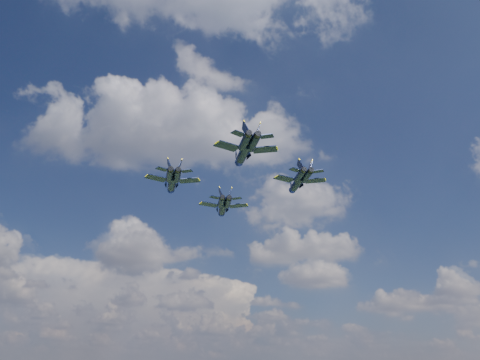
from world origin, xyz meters
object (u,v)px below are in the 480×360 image
(jet_right, at_px, (297,183))
(jet_slot, at_px, (243,153))
(jet_left, at_px, (172,183))
(jet_lead, at_px, (223,208))

(jet_right, xyz_separation_m, jet_slot, (-12.90, -18.18, -0.90))
(jet_left, height_order, jet_right, jet_right)
(jet_left, relative_size, jet_slot, 0.95)
(jet_left, bearing_deg, jet_lead, 45.40)
(jet_right, height_order, jet_slot, jet_right)
(jet_lead, xyz_separation_m, jet_slot, (4.77, -29.70, 1.34))
(jet_left, bearing_deg, jet_right, -1.24)
(jet_right, distance_m, jet_slot, 22.31)
(jet_left, distance_m, jet_right, 29.07)
(jet_lead, bearing_deg, jet_left, -130.19)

